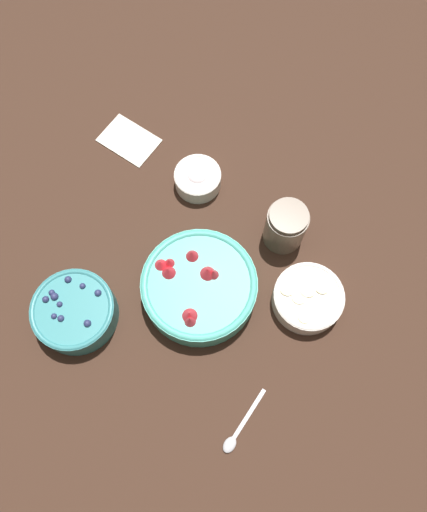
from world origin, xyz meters
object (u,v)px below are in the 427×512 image
at_px(bowl_bananas, 308,299).
at_px(bowl_cream, 198,178).
at_px(jar_chocolate, 285,227).
at_px(bowl_blueberries, 74,311).
at_px(bowl_strawberries, 199,286).

xyz_separation_m(bowl_bananas, bowl_cream, (0.30, -0.19, -0.00)).
relative_size(bowl_bananas, jar_chocolate, 1.31).
bearing_deg(bowl_cream, jar_chocolate, 163.48).
bearing_deg(bowl_bananas, jar_chocolate, -56.25).
bearing_deg(bowl_cream, bowl_blueberries, 70.17).
height_order(bowl_bananas, jar_chocolate, jar_chocolate).
distance_m(bowl_blueberries, bowl_bananas, 0.47).
bearing_deg(jar_chocolate, bowl_strawberries, 53.39).
xyz_separation_m(bowl_blueberries, bowl_cream, (-0.13, -0.37, -0.01)).
distance_m(bowl_blueberries, bowl_cream, 0.39).
relative_size(bowl_strawberries, jar_chocolate, 2.15).
height_order(bowl_strawberries, bowl_bananas, bowl_strawberries).
xyz_separation_m(bowl_blueberries, jar_chocolate, (-0.35, -0.30, 0.01)).
distance_m(bowl_strawberries, bowl_blueberries, 0.25).
height_order(bowl_blueberries, bowl_bananas, bowl_blueberries).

